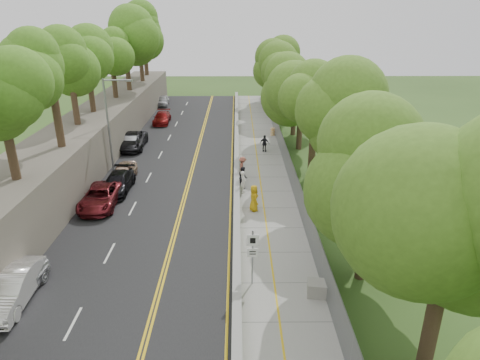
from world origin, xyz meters
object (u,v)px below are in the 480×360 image
Objects in this scene: construction_barrel at (273,132)px; car_1 at (11,288)px; car_0 at (16,284)px; person_far at (265,143)px; signpost at (253,251)px; car_2 at (101,197)px; streetlight at (110,119)px; concrete_block at (318,288)px; painter_0 at (254,198)px.

construction_barrel is 0.17× the size of car_1.
person_far reaches higher than car_0.
construction_barrel is at bearing 83.34° from signpost.
streetlight is at bearing 95.76° from car_2.
car_1 is (-0.14, -18.46, -3.80)m from streetlight.
painter_0 is at bearing 106.56° from concrete_block.
signpost is 2.82× the size of concrete_block.
car_0 is (-11.65, -0.96, -1.19)m from signpost.
car_1 is at bearing -96.84° from car_2.
signpost is 14.24m from car_2.
streetlight reaches higher than car_1.
signpost is 8.67m from painter_0.
person_far reaches higher than car_1.
car_1 is at bearing -116.97° from construction_barrel.
person_far is (-1.27, 22.91, 0.48)m from concrete_block.
concrete_block is at bearing -38.25° from car_2.
car_0 is 2.24× the size of painter_0.
painter_0 is (-2.85, -19.24, 0.54)m from construction_barrel.
streetlight reaches higher than signpost.
concrete_block is at bearing -16.85° from signpost.
signpost is at bearing 8.33° from car_0.
streetlight is 23.66m from concrete_block.
car_2 is 3.07× the size of person_far.
construction_barrel is (14.76, 10.83, -4.18)m from streetlight.
streetlight is at bearing 124.08° from signpost.
signpost is 0.60× the size of car_2.
signpost is 28.07m from construction_barrel.
construction_barrel is at bearing 36.25° from streetlight.
car_2 is at bearing 81.94° from car_1.
painter_0 is (10.98, -0.84, 0.24)m from car_2.
streetlight is 14.84m from person_far.
person_far is at bearing 62.85° from car_0.
car_2 is at bearing -126.94° from construction_barrel.
streetlight is 4.19× the size of painter_0.
painter_0 is (12.05, 9.56, 0.24)m from car_0.
painter_0 is at bearing -5.62° from car_2.
car_1 is 27.05m from person_far.
concrete_block is at bearing -0.69° from car_1.
streetlight is 2.58× the size of signpost.
concrete_block is 22.95m from person_far.
car_0 is at bearing -117.36° from construction_barrel.
signpost is 11.75m from car_0.
car_1 is at bearing -86.37° from car_0.
car_1 is 15.69m from painter_0.
painter_0 reaches higher than car_1.
car_1 is (-14.90, -29.29, 0.38)m from construction_barrel.
construction_barrel is 6.07m from person_far.
signpost is at bearing 108.79° from person_far.
streetlight is 8.56m from car_2.
car_0 is 2.53× the size of person_far.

